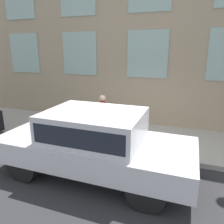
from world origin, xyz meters
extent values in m
plane|color=#2D2D30|center=(0.00, 0.00, 0.00)|extent=(80.00, 80.00, 0.00)
cube|color=#B2ADA3|center=(1.37, 0.00, 0.07)|extent=(2.73, 60.00, 0.15)
cube|color=tan|center=(2.88, 0.00, 4.17)|extent=(0.30, 40.00, 8.34)
cube|color=#9EBCB2|center=(2.71, 0.00, 2.93)|extent=(0.03, 1.56, 1.76)
cube|color=#9EBCB2|center=(2.71, 2.89, 2.93)|extent=(0.03, 1.56, 1.76)
cube|color=#9EBCB2|center=(2.71, 5.78, 2.93)|extent=(0.03, 1.56, 1.76)
cylinder|color=red|center=(0.69, 0.34, 0.17)|extent=(0.34, 0.34, 0.04)
cylinder|color=red|center=(0.69, 0.34, 0.43)|extent=(0.25, 0.25, 0.57)
sphere|color=maroon|center=(0.69, 0.34, 0.72)|extent=(0.27, 0.27, 0.27)
cylinder|color=black|center=(0.69, 0.34, 0.80)|extent=(0.09, 0.09, 0.11)
cylinder|color=red|center=(0.69, 0.16, 0.50)|extent=(0.09, 0.10, 0.09)
cylinder|color=red|center=(0.69, 0.51, 0.50)|extent=(0.09, 0.10, 0.09)
cylinder|color=#232328|center=(1.05, 1.19, 0.49)|extent=(0.10, 0.10, 0.68)
cylinder|color=#232328|center=(1.20, 1.19, 0.49)|extent=(0.10, 0.10, 0.68)
cube|color=red|center=(1.12, 1.19, 1.09)|extent=(0.19, 0.13, 0.51)
cylinder|color=red|center=(0.99, 1.19, 1.10)|extent=(0.08, 0.08, 0.49)
cylinder|color=red|center=(1.26, 1.19, 1.10)|extent=(0.08, 0.08, 0.49)
sphere|color=beige|center=(1.12, 1.19, 1.46)|extent=(0.23, 0.23, 0.23)
cylinder|color=black|center=(-2.09, 1.96, 0.40)|extent=(0.24, 0.81, 0.81)
cylinder|color=black|center=(-0.31, 1.96, 0.40)|extent=(0.24, 0.81, 0.81)
cylinder|color=black|center=(-2.09, -1.05, 0.40)|extent=(0.24, 0.81, 0.81)
cylinder|color=black|center=(-0.31, -1.05, 0.40)|extent=(0.24, 0.81, 0.81)
cube|color=silver|center=(-1.20, 0.46, 0.68)|extent=(2.02, 4.86, 0.56)
cube|color=silver|center=(-1.20, 0.46, 1.32)|extent=(1.78, 2.33, 0.71)
cube|color=#1E232D|center=(-1.20, 0.46, 1.32)|extent=(1.79, 2.15, 0.45)
camera|label=1|loc=(-5.77, -1.69, 3.10)|focal=35.00mm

